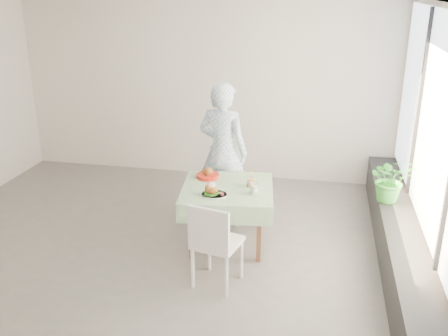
% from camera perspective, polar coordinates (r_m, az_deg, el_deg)
% --- Properties ---
extents(floor, '(6.00, 6.00, 0.00)m').
position_cam_1_polar(floor, '(6.18, -7.64, -8.61)').
color(floor, '#5C5A57').
rests_on(floor, ground).
extents(ceiling, '(6.00, 6.00, 0.00)m').
position_cam_1_polar(ceiling, '(5.43, -9.08, 18.27)').
color(ceiling, white).
rests_on(ceiling, ground).
extents(wall_back, '(6.00, 0.02, 2.80)m').
position_cam_1_polar(wall_back, '(7.97, -2.28, 8.92)').
color(wall_back, silver).
rests_on(wall_back, ground).
extents(wall_front, '(6.00, 0.02, 2.80)m').
position_cam_1_polar(wall_front, '(3.56, -21.85, -7.44)').
color(wall_front, silver).
rests_on(wall_front, ground).
extents(wall_right, '(0.02, 5.00, 2.80)m').
position_cam_1_polar(wall_right, '(5.45, 22.99, 1.89)').
color(wall_right, silver).
rests_on(wall_right, ground).
extents(window_pane, '(0.01, 4.80, 2.18)m').
position_cam_1_polar(window_pane, '(5.37, 23.04, 4.45)').
color(window_pane, '#D1E0F9').
rests_on(window_pane, ground).
extents(window_ledge, '(0.40, 4.80, 0.50)m').
position_cam_1_polar(window_ledge, '(5.85, 19.51, -8.71)').
color(window_ledge, black).
rests_on(window_ledge, ground).
extents(cafe_table, '(1.16, 1.16, 0.74)m').
position_cam_1_polar(cafe_table, '(5.93, 0.38, -4.73)').
color(cafe_table, brown).
rests_on(cafe_table, ground).
extents(chair_far, '(0.48, 0.48, 0.95)m').
position_cam_1_polar(chair_far, '(6.64, 0.02, -3.48)').
color(chair_far, white).
rests_on(chair_far, ground).
extents(chair_near, '(0.54, 0.54, 0.94)m').
position_cam_1_polar(chair_near, '(5.25, -0.84, -10.37)').
color(chair_near, white).
rests_on(chair_near, ground).
extents(diner, '(0.76, 0.59, 1.84)m').
position_cam_1_polar(diner, '(6.49, -0.12, 1.89)').
color(diner, '#8CBCE0').
rests_on(diner, ground).
extents(main_dish, '(0.30, 0.30, 0.15)m').
position_cam_1_polar(main_dish, '(5.58, -1.31, -2.66)').
color(main_dish, white).
rests_on(main_dish, cafe_table).
extents(juice_cup_orange, '(0.09, 0.09, 0.24)m').
position_cam_1_polar(juice_cup_orange, '(5.82, 3.02, -1.62)').
color(juice_cup_orange, white).
rests_on(juice_cup_orange, cafe_table).
extents(juice_cup_lemonade, '(0.09, 0.09, 0.26)m').
position_cam_1_polar(juice_cup_lemonade, '(5.64, 3.48, -2.35)').
color(juice_cup_lemonade, white).
rests_on(juice_cup_lemonade, cafe_table).
extents(second_dish, '(0.28, 0.28, 0.13)m').
position_cam_1_polar(second_dish, '(6.09, -1.87, -0.76)').
color(second_dish, red).
rests_on(second_dish, cafe_table).
extents(potted_plant, '(0.56, 0.50, 0.55)m').
position_cam_1_polar(potted_plant, '(6.28, 18.52, -1.24)').
color(potted_plant, '#2C862D').
rests_on(potted_plant, window_ledge).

